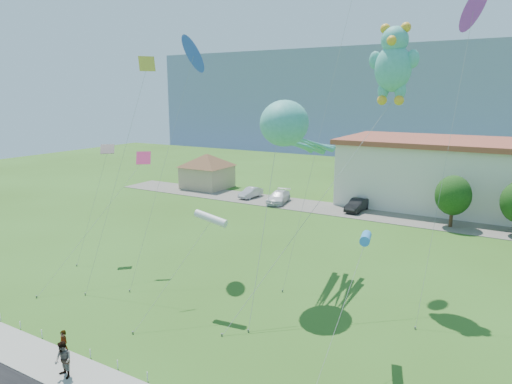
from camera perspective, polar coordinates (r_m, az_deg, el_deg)
ground at (r=25.73m, az=-13.02°, el=-19.99°), size 160.00×160.00×0.00m
parking_strip at (r=54.58m, az=12.80°, el=-2.52°), size 70.00×6.00×0.06m
hill_ridge at (r=136.48m, az=24.05°, el=10.67°), size 160.00×50.00×25.00m
pavilion at (r=67.31m, az=-6.14°, el=3.07°), size 9.20×9.20×5.00m
rope_fence at (r=24.83m, az=-15.22°, el=-20.73°), size 26.05×0.05×0.50m
tree_near at (r=50.92m, az=23.42°, el=-0.39°), size 3.60×3.60×5.47m
pedestrian_left at (r=26.58m, az=-22.90°, el=-17.27°), size 0.64×0.46×1.64m
pedestrian_right at (r=25.16m, az=-22.96°, el=-18.77°), size 1.02×0.86×1.85m
parked_car_silver at (r=60.70m, az=-0.67°, el=-0.07°), size 1.74×4.11×1.32m
parked_car_white at (r=57.74m, az=2.84°, el=-0.64°), size 2.95×5.41×1.49m
parked_car_black at (r=54.97m, az=12.55°, el=-1.58°), size 1.90×4.58×1.47m
octopus_kite at (r=31.19m, az=4.41°, el=7.54°), size 3.03×12.45×13.20m
teddy_bear_kite at (r=32.41m, az=16.80°, el=15.27°), size 7.54×12.93×18.07m
small_kite_purple at (r=33.24m, az=25.41°, el=19.28°), size 1.80×7.69×19.49m
small_kite_white at (r=28.50m, az=-5.74°, el=-3.40°), size 2.35×6.22×6.43m
small_kite_black at (r=39.73m, az=-18.42°, el=3.77°), size 1.29×4.37×9.54m
small_kite_cyan at (r=23.96m, az=13.50°, el=-5.75°), size 0.63×7.92×6.82m
small_kite_blue at (r=36.81m, az=-8.02°, el=16.12°), size 1.80×8.64×17.26m
small_kite_pink at (r=36.12m, az=-15.16°, el=2.42°), size 2.89×9.27×9.15m
small_kite_yellow at (r=33.34m, az=-14.44°, el=11.75°), size 2.52×5.91×16.05m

